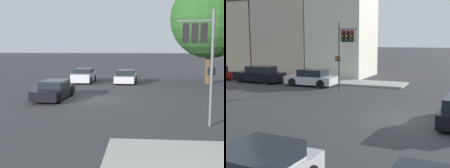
{
  "view_description": "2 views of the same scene",
  "coord_description": "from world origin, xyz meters",
  "views": [
    {
      "loc": [
        21.46,
        3.79,
        3.7
      ],
      "look_at": [
        1.58,
        1.9,
        1.28
      ],
      "focal_mm": 50.0,
      "sensor_mm": 36.0,
      "label": 1
    },
    {
      "loc": [
        -15.54,
        -2.62,
        4.01
      ],
      "look_at": [
        1.74,
        4.83,
        1.33
      ],
      "focal_mm": 50.0,
      "sensor_mm": 36.0,
      "label": 2
    }
  ],
  "objects": [
    {
      "name": "parked_car_1",
      "position": [
        8.42,
        15.76,
        0.73
      ],
      "size": [
        2.16,
        4.84,
        1.55
      ],
      "rotation": [
        0.0,
        0.0,
        1.54
      ],
      "color": "black",
      "rests_on": "ground_plane"
    },
    {
      "name": "traffic_signal",
      "position": [
        6.82,
        6.43,
        3.82
      ],
      "size": [
        0.56,
        1.81,
        5.33
      ],
      "rotation": [
        0.0,
        0.0,
        3.01
      ],
      "color": "#515456",
      "rests_on": "ground_plane"
    },
    {
      "name": "rowhouse_backdrop",
      "position": [
        16.81,
        20.31,
        5.68
      ],
      "size": [
        7.61,
        26.64,
        12.69
      ],
      "color": "beige",
      "rests_on": "ground_plane"
    },
    {
      "name": "parked_car_0",
      "position": [
        8.31,
        10.19,
        0.7
      ],
      "size": [
        2.08,
        4.39,
        1.46
      ],
      "rotation": [
        0.0,
        0.0,
        1.58
      ],
      "color": "#B7B7BC",
      "rests_on": "ground_plane"
    },
    {
      "name": "ground_plane",
      "position": [
        0.0,
        0.0,
        0.0
      ],
      "size": [
        300.0,
        300.0,
        0.0
      ],
      "primitive_type": "plane",
      "color": "#333335"
    }
  ]
}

